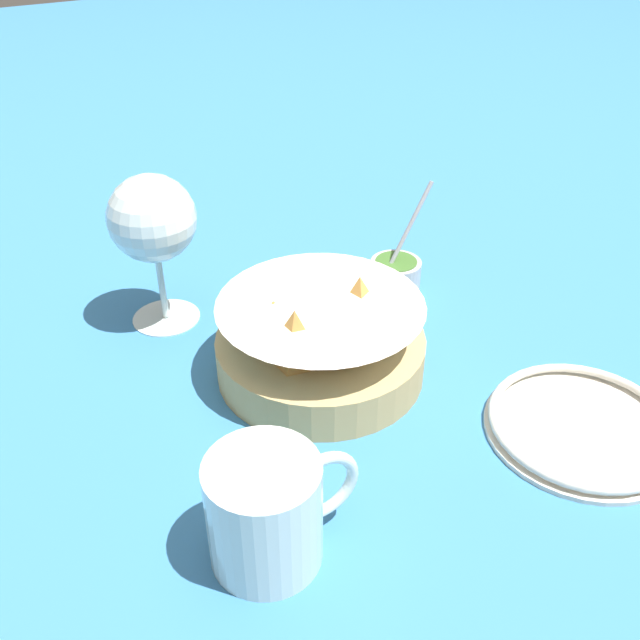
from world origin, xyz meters
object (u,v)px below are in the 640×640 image
(beer_mug, at_px, (267,515))
(sauce_cup, at_px, (395,274))
(wine_glass, at_px, (153,223))
(food_basket, at_px, (320,340))
(side_plate, at_px, (583,426))

(beer_mug, bearing_deg, sauce_cup, 41.88)
(sauce_cup, height_order, wine_glass, wine_glass)
(food_basket, relative_size, wine_glass, 1.22)
(side_plate, bearing_deg, beer_mug, 176.06)
(sauce_cup, height_order, beer_mug, sauce_cup)
(sauce_cup, xyz_separation_m, side_plate, (0.01, -0.28, -0.02))
(sauce_cup, distance_m, wine_glass, 0.28)
(beer_mug, xyz_separation_m, side_plate, (0.30, -0.02, -0.03))
(sauce_cup, relative_size, wine_glass, 0.78)
(food_basket, distance_m, sauce_cup, 0.17)
(food_basket, bearing_deg, beer_mug, -129.14)
(side_plate, bearing_deg, wine_glass, 126.46)
(beer_mug, distance_m, side_plate, 0.30)
(sauce_cup, xyz_separation_m, beer_mug, (-0.29, -0.26, 0.02))
(wine_glass, bearing_deg, sauce_cup, -16.84)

